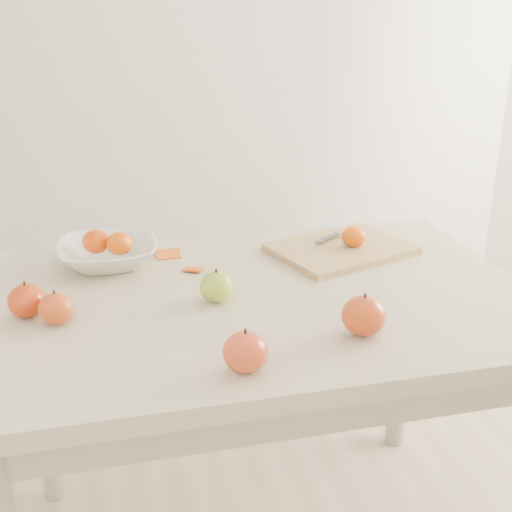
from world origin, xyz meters
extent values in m
plane|color=white|center=(0.00, 1.75, 1.35)|extent=(3.50, 0.00, 3.50)
cube|color=beige|center=(0.00, 0.00, 0.73)|extent=(1.20, 0.80, 0.04)
cylinder|color=#BCAA8E|center=(-0.54, 0.34, 0.35)|extent=(0.06, 0.06, 0.71)
cylinder|color=#BCAA8E|center=(0.54, 0.34, 0.35)|extent=(0.06, 0.06, 0.71)
cube|color=tan|center=(0.26, 0.20, 0.76)|extent=(0.39, 0.34, 0.02)
ellipsoid|color=#E24E07|center=(0.29, 0.19, 0.80)|extent=(0.06, 0.06, 0.05)
imported|color=white|center=(-0.33, 0.25, 0.78)|extent=(0.24, 0.24, 0.06)
ellipsoid|color=#DC4C07|center=(-0.35, 0.26, 0.81)|extent=(0.07, 0.07, 0.06)
ellipsoid|color=orange|center=(-0.30, 0.23, 0.81)|extent=(0.06, 0.06, 0.06)
cube|color=#D85A0F|center=(-0.18, 0.27, 0.75)|extent=(0.06, 0.05, 0.01)
cube|color=#D24A0E|center=(-0.13, 0.16, 0.75)|extent=(0.06, 0.05, 0.01)
cube|color=silver|center=(0.32, 0.27, 0.78)|extent=(0.07, 0.06, 0.01)
cube|color=#3B3E43|center=(0.24, 0.24, 0.78)|extent=(0.09, 0.07, 0.00)
ellipsoid|color=#73A219|center=(-0.10, -0.02, 0.78)|extent=(0.07, 0.07, 0.07)
ellipsoid|color=#9B1704|center=(-0.43, -0.04, 0.78)|extent=(0.07, 0.07, 0.06)
ellipsoid|color=#9D1104|center=(0.15, -0.23, 0.79)|extent=(0.09, 0.09, 0.08)
ellipsoid|color=#A10A16|center=(-0.10, -0.31, 0.79)|extent=(0.08, 0.08, 0.07)
ellipsoid|color=maroon|center=(-0.49, 0.00, 0.78)|extent=(0.08, 0.08, 0.07)
camera|label=1|loc=(-0.31, -1.26, 1.35)|focal=45.00mm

